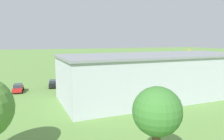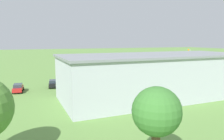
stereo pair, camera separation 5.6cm
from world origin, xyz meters
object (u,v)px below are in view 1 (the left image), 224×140
hangar (155,76)px  person_watching_takeoff (191,76)px  biplane (104,65)px  tree_near_perimeter_road (157,112)px  windsock (189,51)px  car_red (18,88)px  car_black (53,83)px  person_near_hangar_door (82,81)px

hangar → person_watching_takeoff: hangar is taller
person_watching_takeoff → hangar: bearing=32.3°
biplane → person_watching_takeoff: biplane is taller
biplane → person_watching_takeoff: (-20.00, 12.28, -2.41)m
tree_near_perimeter_road → windsock: windsock is taller
car_red → hangar: bearing=151.2°
biplane → hangar: bearing=93.9°
windsock → biplane: bearing=11.3°
car_black → biplane: bearing=-149.1°
car_black → person_watching_takeoff: (-34.83, 3.41, 0.05)m
car_black → person_near_hangar_door: bearing=-168.9°
hangar → car_red: 27.05m
biplane → person_watching_takeoff: 23.59m
biplane → tree_near_perimeter_road: 45.69m
hangar → windsock: 45.97m
person_watching_takeoff → tree_near_perimeter_road: bearing=45.7°
person_near_hangar_door → car_black: bearing=11.1°
car_red → tree_near_perimeter_road: size_ratio=0.62×
biplane → car_black: biplane is taller
person_near_hangar_door → person_watching_takeoff: person_watching_takeoff is taller
car_black → hangar: bearing=137.6°
tree_near_perimeter_road → car_black: bearing=-84.2°
biplane → car_red: size_ratio=1.64×
car_red → windsock: bearing=-162.6°
person_watching_takeoff → windsock: windsock is taller
tree_near_perimeter_road → windsock: 69.44m
hangar → tree_near_perimeter_road: hangar is taller
biplane → car_red: bearing=26.6°
tree_near_perimeter_road → windsock: size_ratio=0.97×
car_black → windsock: bearing=-162.4°
car_black → tree_near_perimeter_road: bearing=95.8°
car_black → person_watching_takeoff: bearing=174.4°
hangar → tree_near_perimeter_road: size_ratio=4.99×
car_red → car_black: bearing=-163.6°
hangar → windsock: hangar is taller
car_black → tree_near_perimeter_road: size_ratio=0.60×
hangar → biplane: 23.97m
biplane → car_red: biplane is taller
car_red → person_near_hangar_door: bearing=-166.2°
hangar → biplane: (1.63, -23.91, -0.61)m
hangar → person_near_hangar_door: hangar is taller
hangar → windsock: (-33.89, -30.98, 2.31)m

